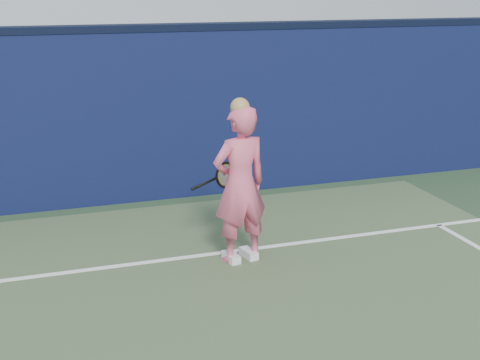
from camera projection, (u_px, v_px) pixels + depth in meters
name	position (u px, v px, depth m)	size (l,w,h in m)	color
backstop_wall	(55.00, 123.00, 9.54)	(24.00, 0.40, 2.50)	#0D153B
wall_cap	(48.00, 30.00, 9.17)	(24.00, 0.42, 0.10)	black
player	(240.00, 184.00, 7.70)	(0.75, 0.57, 1.95)	#EA5B7D
racket	(223.00, 176.00, 8.08)	(0.61, 0.20, 0.33)	black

